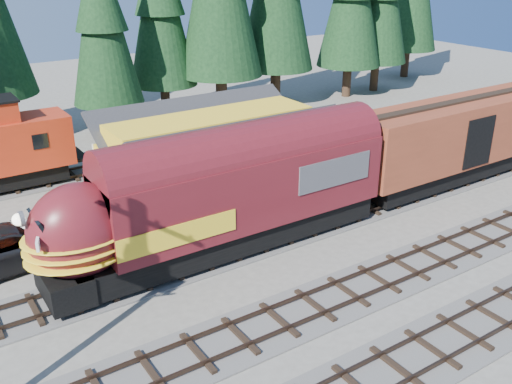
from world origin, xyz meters
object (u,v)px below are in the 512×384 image
depot (213,147)px  locomotive (213,203)px  pickup_truck_a (12,246)px  boxcar (455,138)px

depot → locomotive: bearing=-119.5°
locomotive → pickup_truck_a: 9.44m
locomotive → depot: bearing=60.5°
depot → locomotive: 7.47m
pickup_truck_a → boxcar: bearing=-106.8°
depot → locomotive: (-3.68, -6.50, -0.22)m
locomotive → boxcar: 16.95m
boxcar → pickup_truck_a: size_ratio=2.21×
depot → pickup_truck_a: 12.14m
depot → boxcar: bearing=-26.1°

